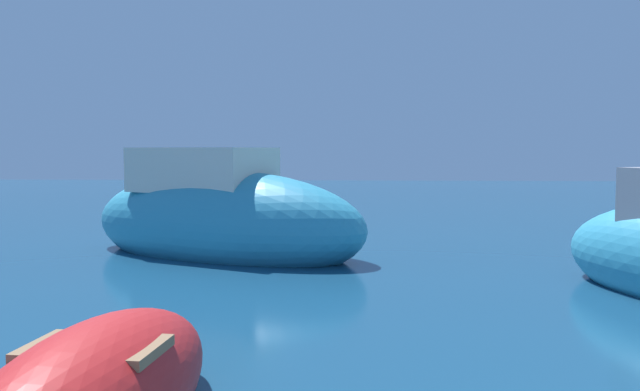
{
  "coord_description": "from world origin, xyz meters",
  "views": [
    {
      "loc": [
        -6.43,
        -4.55,
        2.13
      ],
      "look_at": [
        -7.26,
        11.43,
        0.99
      ],
      "focal_mm": 35.87,
      "sensor_mm": 36.0,
      "label": 1
    }
  ],
  "objects": [
    {
      "name": "moored_boat_3",
      "position": [
        -9.11,
        8.3,
        0.73
      ],
      "size": [
        6.73,
        4.78,
        2.68
      ],
      "rotation": [
        0.0,
        0.0,
        5.87
      ],
      "color": "teal",
      "rests_on": "ground"
    }
  ]
}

